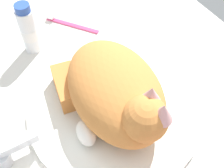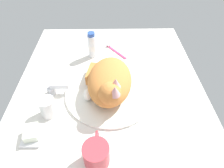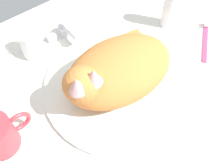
% 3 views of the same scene
% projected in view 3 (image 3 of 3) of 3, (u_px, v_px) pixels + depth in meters
% --- Properties ---
extents(ground_plane, '(1.10, 0.83, 0.03)m').
position_uv_depth(ground_plane, '(118.00, 90.00, 0.69)').
color(ground_plane, silver).
extents(sink_basin, '(0.38, 0.38, 0.01)m').
position_uv_depth(sink_basin, '(119.00, 86.00, 0.67)').
color(sink_basin, silver).
rests_on(sink_basin, ground_plane).
extents(faucet, '(0.12, 0.09, 0.05)m').
position_uv_depth(faucet, '(67.00, 30.00, 0.76)').
color(faucet, silver).
rests_on(faucet, ground_plane).
extents(cat, '(0.29, 0.21, 0.15)m').
position_uv_depth(cat, '(115.00, 71.00, 0.61)').
color(cat, '#D17F3D').
rests_on(cat, sink_basin).
extents(rinse_cup, '(0.06, 0.06, 0.08)m').
position_uv_depth(rinse_cup, '(32.00, 44.00, 0.71)').
color(rinse_cup, white).
rests_on(rinse_cup, ground_plane).
extents(toothpaste_bottle, '(0.04, 0.04, 0.14)m').
position_uv_depth(toothpaste_bottle, '(170.00, 8.00, 0.76)').
color(toothpaste_bottle, white).
rests_on(toothpaste_bottle, ground_plane).
extents(toothbrush, '(0.13, 0.11, 0.02)m').
position_uv_depth(toothbrush, '(206.00, 39.00, 0.77)').
color(toothbrush, '#D83F72').
rests_on(toothbrush, ground_plane).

